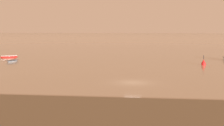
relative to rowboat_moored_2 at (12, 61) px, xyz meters
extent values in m
plane|color=tan|center=(29.43, -24.63, -0.16)|extent=(800.00, 800.00, 0.00)
ellipsoid|color=gray|center=(0.00, 0.00, -0.03)|extent=(1.83, 3.85, 0.58)
cube|color=#33383F|center=(0.00, 0.00, 0.22)|extent=(1.75, 3.55, 0.08)
cube|color=#33383F|center=(0.00, 0.00, 0.13)|extent=(1.16, 0.41, 0.06)
ellipsoid|color=red|center=(-5.61, 10.42, 0.00)|extent=(4.65, 3.49, 0.71)
cube|color=silver|center=(-5.61, 10.42, 0.30)|extent=(4.32, 3.29, 0.09)
cube|color=silver|center=(-5.61, 10.42, 0.19)|extent=(0.91, 1.34, 0.07)
cylinder|color=red|center=(43.33, -1.35, 0.02)|extent=(0.90, 0.90, 0.70)
cone|color=red|center=(43.33, -1.35, 0.72)|extent=(0.72, 0.72, 0.70)
cylinder|color=black|center=(43.33, -1.35, 1.52)|extent=(0.10, 0.10, 0.90)
camera|label=1|loc=(31.80, -70.53, 7.90)|focal=50.93mm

